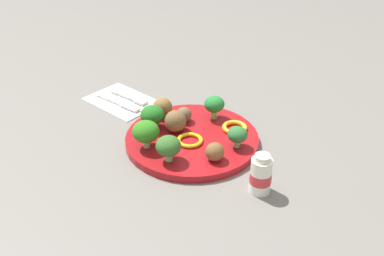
{
  "coord_description": "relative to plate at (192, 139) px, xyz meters",
  "views": [
    {
      "loc": [
        0.52,
        -0.61,
        0.52
      ],
      "look_at": [
        0.0,
        0.0,
        0.04
      ],
      "focal_mm": 42.21,
      "sensor_mm": 36.0,
      "label": 1
    }
  ],
  "objects": [
    {
      "name": "ground_plane",
      "position": [
        0.0,
        0.0,
        -0.01
      ],
      "size": [
        4.0,
        4.0,
        0.0
      ],
      "primitive_type": "plane",
      "color": "slate"
    },
    {
      "name": "plate",
      "position": [
        0.0,
        0.0,
        0.0
      ],
      "size": [
        0.28,
        0.28,
        0.02
      ],
      "primitive_type": "cylinder",
      "color": "maroon",
      "rests_on": "ground_plane"
    },
    {
      "name": "broccoli_floret_mid_right",
      "position": [
        -0.01,
        0.09,
        0.04
      ],
      "size": [
        0.04,
        0.04,
        0.05
      ],
      "color": "#96CB69",
      "rests_on": "plate"
    },
    {
      "name": "broccoli_floret_front_left",
      "position": [
        -0.09,
        -0.03,
        0.04
      ],
      "size": [
        0.05,
        0.05,
        0.05
      ],
      "color": "#99B879",
      "rests_on": "plate"
    },
    {
      "name": "broccoli_floret_back_right",
      "position": [
        0.02,
        -0.1,
        0.04
      ],
      "size": [
        0.05,
        0.05,
        0.05
      ],
      "color": "#8FCD6B",
      "rests_on": "plate"
    },
    {
      "name": "broccoli_floret_near_rim",
      "position": [
        0.09,
        0.03,
        0.04
      ],
      "size": [
        0.04,
        0.04,
        0.05
      ],
      "color": "#8DBB68",
      "rests_on": "plate"
    },
    {
      "name": "broccoli_floret_front_right",
      "position": [
        -0.04,
        -0.09,
        0.04
      ],
      "size": [
        0.05,
        0.05,
        0.06
      ],
      "color": "#ABBC82",
      "rests_on": "plate"
    },
    {
      "name": "meatball_center",
      "position": [
        0.09,
        -0.04,
        0.03
      ],
      "size": [
        0.04,
        0.04,
        0.04
      ],
      "primitive_type": "sphere",
      "color": "brown",
      "rests_on": "plate"
    },
    {
      "name": "meatball_mid_left",
      "position": [
        -0.11,
        0.02,
        0.03
      ],
      "size": [
        0.04,
        0.04,
        0.04
      ],
      "primitive_type": "sphere",
      "color": "brown",
      "rests_on": "plate"
    },
    {
      "name": "meatball_back_right",
      "position": [
        -0.05,
        0.04,
        0.02
      ],
      "size": [
        0.03,
        0.03,
        0.03
      ],
      "primitive_type": "sphere",
      "color": "brown",
      "rests_on": "plate"
    },
    {
      "name": "meatball_back_left",
      "position": [
        -0.04,
        -0.01,
        0.03
      ],
      "size": [
        0.05,
        0.05,
        0.05
      ],
      "primitive_type": "sphere",
      "color": "brown",
      "rests_on": "plate"
    },
    {
      "name": "pepper_ring_near_rim",
      "position": [
        0.01,
        -0.02,
        0.01
      ],
      "size": [
        0.08,
        0.08,
        0.01
      ],
      "primitive_type": "torus",
      "rotation": [
        0.0,
        0.0,
        5.59
      ],
      "color": "yellow",
      "rests_on": "plate"
    },
    {
      "name": "pepper_ring_mid_left",
      "position": [
        0.05,
        0.08,
        0.01
      ],
      "size": [
        0.07,
        0.07,
        0.01
      ],
      "primitive_type": "torus",
      "rotation": [
        0.0,
        0.0,
        1.04
      ],
      "color": "yellow",
      "rests_on": "plate"
    },
    {
      "name": "napkin",
      "position": [
        -0.25,
        0.03,
        -0.01
      ],
      "size": [
        0.17,
        0.12,
        0.01
      ],
      "primitive_type": "cube",
      "rotation": [
        0.0,
        0.0,
        -0.02
      ],
      "color": "white",
      "rests_on": "ground_plane"
    },
    {
      "name": "fork",
      "position": [
        -0.24,
        0.05,
        -0.0
      ],
      "size": [
        0.12,
        0.02,
        0.01
      ],
      "color": "silver",
      "rests_on": "napkin"
    },
    {
      "name": "knife",
      "position": [
        -0.24,
        0.01,
        -0.0
      ],
      "size": [
        0.15,
        0.02,
        0.01
      ],
      "color": "white",
      "rests_on": "napkin"
    },
    {
      "name": "yogurt_bottle",
      "position": [
        0.2,
        -0.04,
        0.03
      ],
      "size": [
        0.04,
        0.04,
        0.08
      ],
      "color": "white",
      "rests_on": "ground_plane"
    }
  ]
}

